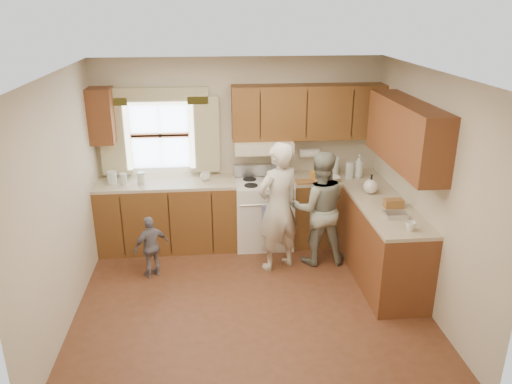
{
  "coord_description": "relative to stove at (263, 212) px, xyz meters",
  "views": [
    {
      "loc": [
        -0.39,
        -4.8,
        3.12
      ],
      "look_at": [
        0.1,
        0.4,
        1.15
      ],
      "focal_mm": 35.0,
      "sensor_mm": 36.0,
      "label": 1
    }
  ],
  "objects": [
    {
      "name": "child",
      "position": [
        -1.44,
        -0.76,
        -0.08
      ],
      "size": [
        0.49,
        0.4,
        0.78
      ],
      "primitive_type": "imported",
      "rotation": [
        0.0,
        0.0,
        3.69
      ],
      "color": "gray",
      "rests_on": "ground"
    },
    {
      "name": "kitchen_fixtures",
      "position": [
        0.31,
        -0.36,
        0.37
      ],
      "size": [
        3.8,
        2.25,
        2.15
      ],
      "color": "#4A290F",
      "rests_on": "ground"
    },
    {
      "name": "stove",
      "position": [
        0.0,
        0.0,
        0.0
      ],
      "size": [
        0.76,
        0.67,
        1.07
      ],
      "color": "silver",
      "rests_on": "ground"
    },
    {
      "name": "woman_right",
      "position": [
        0.63,
        -0.59,
        0.27
      ],
      "size": [
        0.73,
        0.57,
        1.47
      ],
      "primitive_type": "imported",
      "rotation": [
        0.0,
        0.0,
        3.12
      ],
      "color": "#243B29",
      "rests_on": "ground"
    },
    {
      "name": "woman_left",
      "position": [
        0.1,
        -0.7,
        0.35
      ],
      "size": [
        0.71,
        0.62,
        1.63
      ],
      "primitive_type": "imported",
      "rotation": [
        0.0,
        0.0,
        3.63
      ],
      "color": "beige",
      "rests_on": "ground"
    },
    {
      "name": "room",
      "position": [
        -0.3,
        -1.44,
        0.78
      ],
      "size": [
        3.8,
        3.8,
        3.8
      ],
      "color": "#502D18",
      "rests_on": "ground"
    }
  ]
}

